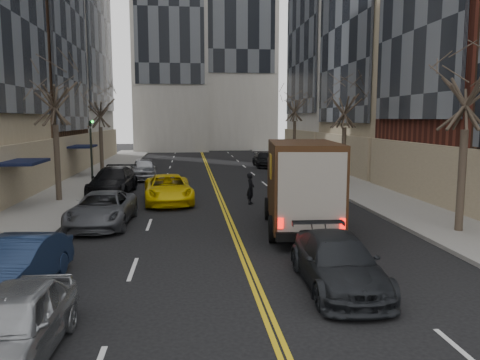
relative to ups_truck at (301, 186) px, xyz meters
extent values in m
cube|color=slate|center=(-11.71, 14.82, -1.76)|extent=(4.00, 66.00, 0.15)
cube|color=slate|center=(6.29, 14.82, -1.76)|extent=(4.00, 66.00, 0.15)
cube|color=#4C301E|center=(-18.21, 20.82, 10.17)|extent=(9.00, 12.00, 24.00)
cube|color=black|center=(-13.55, 20.82, 11.37)|extent=(0.20, 10.56, 19.20)
cube|color=black|center=(-12.71, 5.82, 0.57)|extent=(2.00, 3.00, 0.15)
cube|color=black|center=(-13.61, 5.82, -0.48)|extent=(0.20, 3.00, 2.50)
cube|color=black|center=(-12.71, 18.82, 0.57)|extent=(2.00, 3.00, 0.15)
cube|color=black|center=(-13.61, 18.82, -0.48)|extent=(0.20, 3.00, 2.50)
cube|color=tan|center=(13.29, 19.82, 12.17)|extent=(10.00, 14.00, 28.00)
cube|color=#B7B2A8|center=(14.29, 34.32, 15.17)|extent=(12.00, 15.00, 34.00)
cylinder|color=#382D23|center=(-11.51, 7.82, 0.34)|extent=(0.30, 0.30, 4.05)
cylinder|color=#382D23|center=(-11.51, 20.82, 0.16)|extent=(0.30, 0.30, 3.69)
cylinder|color=#382D23|center=(6.09, -1.18, 0.30)|extent=(0.30, 0.30, 3.96)
cylinder|color=#382D23|center=(6.09, 12.82, 0.21)|extent=(0.30, 0.30, 3.78)
cylinder|color=#382D23|center=(6.09, 27.82, 0.39)|extent=(0.30, 0.30, 4.14)
cylinder|color=black|center=(-10.11, 9.82, 0.22)|extent=(0.12, 0.12, 3.80)
imported|color=black|center=(-10.11, 9.82, 2.57)|extent=(0.15, 0.18, 0.90)
sphere|color=#0CE526|center=(-9.96, 9.72, 2.52)|extent=(0.14, 0.14, 0.14)
cube|color=black|center=(0.00, 0.00, -1.26)|extent=(3.11, 6.88, 0.31)
cube|color=black|center=(0.31, 2.42, -0.22)|extent=(2.65, 2.06, 2.18)
cube|color=black|center=(-0.07, -0.57, 0.25)|extent=(3.12, 5.36, 3.12)
cube|color=black|center=(-0.41, -3.17, -1.26)|extent=(2.39, 0.49, 0.31)
cube|color=red|center=(-1.44, -3.06, -0.79)|extent=(0.19, 0.09, 0.36)
cube|color=red|center=(0.62, -3.33, -0.79)|extent=(0.19, 0.09, 0.36)
cube|color=gold|center=(-1.32, -0.36, 0.87)|extent=(0.16, 0.93, 0.93)
cube|color=gold|center=(1.19, -0.68, 0.87)|extent=(0.16, 0.93, 0.93)
cylinder|color=black|center=(-0.94, 2.32, -1.33)|extent=(0.42, 1.03, 1.00)
cylinder|color=black|center=(1.49, 2.01, -1.33)|extent=(0.42, 1.03, 1.00)
cylinder|color=black|center=(-1.44, -1.60, -1.33)|extent=(0.42, 1.03, 1.00)
cylinder|color=black|center=(0.99, -1.91, -1.33)|extent=(0.42, 1.03, 1.00)
imported|color=black|center=(-0.53, -6.36, -1.14)|extent=(2.11, 4.85, 1.39)
cube|color=black|center=(-0.53, -5.67, -0.58)|extent=(0.13, 0.04, 0.09)
cube|color=blue|center=(-0.53, -5.70, -0.58)|extent=(0.10, 0.01, 0.06)
imported|color=yellow|center=(-5.60, 7.07, -1.08)|extent=(2.96, 5.60, 1.50)
imported|color=black|center=(-1.22, 6.19, -1.00)|extent=(0.57, 0.70, 1.66)
imported|color=#929599|center=(-7.81, -9.45, -1.13)|extent=(1.78, 4.18, 1.41)
imported|color=#101C35|center=(-9.01, -5.65, -1.13)|extent=(1.92, 4.38, 1.40)
imported|color=#4A4C52|center=(-8.17, 1.88, -1.12)|extent=(2.54, 5.20, 1.42)
imported|color=black|center=(-9.01, 10.29, -1.02)|extent=(2.64, 5.71, 1.61)
imported|color=#95979C|center=(-7.81, 17.20, -1.04)|extent=(2.17, 4.77, 1.59)
imported|color=#484A4F|center=(2.78, 13.96, -1.18)|extent=(1.49, 4.00, 1.31)
imported|color=#989B9F|center=(3.59, 17.39, -1.03)|extent=(3.22, 5.99, 1.60)
imported|color=black|center=(2.64, 25.10, -1.15)|extent=(1.95, 4.73, 1.37)
camera|label=1|loc=(-4.49, -18.17, 2.71)|focal=35.00mm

